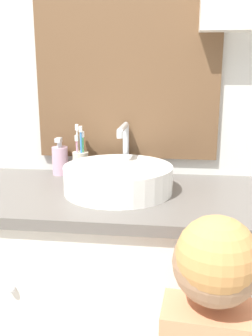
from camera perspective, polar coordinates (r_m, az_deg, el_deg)
name	(u,v)px	position (r m, az deg, el deg)	size (l,w,h in m)	color
wall_back	(147,51)	(1.49, 3.24, 17.42)	(3.20, 0.18, 2.50)	silver
vanity_counter	(130,299)	(1.45, 0.55, -19.35)	(1.45, 0.54, 0.82)	silver
sink_basin	(119,177)	(1.28, -1.07, -1.43)	(0.37, 0.43, 0.21)	white
toothbrush_holder	(81,162)	(1.47, -6.93, 0.96)	(0.06, 0.06, 0.20)	beige
soap_dispenser	(60,160)	(1.50, -10.00, 1.22)	(0.06, 0.06, 0.15)	#CCA3BC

